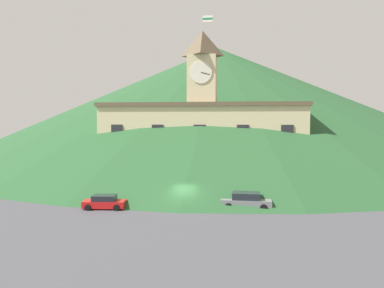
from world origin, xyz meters
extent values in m
plane|color=#424247|center=(0.00, 0.00, 0.00)|extent=(160.00, 160.00, 0.00)
cube|color=beige|center=(0.00, 20.31, 5.78)|extent=(32.36, 8.31, 11.57)
cube|color=brown|center=(0.00, 20.31, 11.87)|extent=(32.96, 8.91, 0.60)
cube|color=beige|center=(0.00, 20.31, 15.91)|extent=(4.50, 4.50, 7.48)
pyramid|color=brown|center=(0.00, 20.31, 21.67)|extent=(4.95, 4.95, 4.05)
cylinder|color=silver|center=(0.00, 18.00, 16.80)|extent=(3.42, 0.12, 3.42)
cube|color=black|center=(0.68, 17.93, 16.63)|extent=(1.38, 0.06, 0.44)
cylinder|color=#B2B2B7|center=(0.00, 20.31, 24.90)|extent=(0.10, 0.10, 2.40)
cube|color=white|center=(0.80, 20.31, 25.55)|extent=(1.60, 0.06, 1.00)
cube|color=#1E8438|center=(0.80, 20.27, 25.55)|extent=(1.60, 0.04, 0.28)
cube|color=#232328|center=(-12.94, 16.07, 5.55)|extent=(1.78, 0.16, 6.36)
cube|color=#232328|center=(-6.47, 16.07, 5.55)|extent=(1.78, 0.16, 6.36)
cube|color=#232328|center=(0.00, 16.07, 5.55)|extent=(1.78, 0.16, 6.36)
cube|color=#232328|center=(6.47, 16.07, 5.55)|extent=(1.78, 0.16, 6.36)
cube|color=#232328|center=(12.94, 16.07, 5.55)|extent=(1.78, 0.16, 6.36)
cube|color=#1E8438|center=(-13.62, 12.35, 1.29)|extent=(5.45, 0.12, 2.58)
cube|color=white|center=(-8.17, 12.35, 1.29)|extent=(5.45, 0.12, 2.58)
cube|color=#1E8438|center=(-2.72, 12.35, 1.29)|extent=(5.45, 0.12, 2.58)
cube|color=white|center=(2.72, 12.35, 1.29)|extent=(5.45, 0.12, 2.58)
cube|color=#1E8438|center=(8.17, 12.35, 1.29)|extent=(5.45, 0.12, 2.58)
cube|color=white|center=(13.62, 12.35, 1.29)|extent=(5.45, 0.12, 2.58)
cone|color=#234C28|center=(0.00, 62.33, 14.44)|extent=(131.44, 131.44, 28.88)
cylinder|color=black|center=(-12.13, 13.41, 2.07)|extent=(0.14, 0.14, 4.14)
cube|color=black|center=(-12.13, 13.41, 3.99)|extent=(0.90, 0.08, 0.08)
sphere|color=white|center=(-12.58, 13.41, 4.17)|extent=(0.36, 0.36, 0.36)
sphere|color=white|center=(-11.68, 13.41, 4.17)|extent=(0.36, 0.36, 0.36)
cylinder|color=black|center=(-0.58, 13.41, 2.32)|extent=(0.14, 0.14, 4.63)
cube|color=black|center=(-0.58, 13.41, 4.48)|extent=(0.90, 0.08, 0.08)
sphere|color=white|center=(-1.03, 13.41, 4.66)|extent=(0.36, 0.36, 0.36)
sphere|color=white|center=(-0.13, 13.41, 4.66)|extent=(0.36, 0.36, 0.36)
cylinder|color=black|center=(11.60, 13.41, 2.34)|extent=(0.14, 0.14, 4.69)
cube|color=black|center=(11.60, 13.41, 4.54)|extent=(0.90, 0.08, 0.08)
sphere|color=white|center=(11.15, 13.41, 4.72)|extent=(0.36, 0.36, 0.36)
sphere|color=white|center=(12.05, 13.41, 4.72)|extent=(0.36, 0.36, 0.36)
cube|color=#B7B7BC|center=(-1.01, 6.67, 0.52)|extent=(3.91, 1.73, 0.74)
cube|color=#1E2328|center=(-1.01, 6.67, 1.20)|extent=(2.16, 1.58, 0.61)
cylinder|color=black|center=(-2.33, 5.81, 0.33)|extent=(0.66, 0.31, 0.66)
cylinder|color=black|center=(-2.34, 7.51, 0.33)|extent=(0.66, 0.31, 0.66)
cylinder|color=black|center=(0.33, 5.83, 0.33)|extent=(0.66, 0.31, 0.66)
cylinder|color=black|center=(0.32, 7.53, 0.33)|extent=(0.66, 0.31, 0.66)
cube|color=slate|center=(6.77, -0.52, 0.61)|extent=(5.35, 2.14, 0.87)
cube|color=#1E2328|center=(6.77, -0.52, 1.40)|extent=(2.96, 1.92, 0.71)
cylinder|color=black|center=(4.94, -1.47, 0.39)|extent=(0.78, 0.38, 0.77)
cylinder|color=black|center=(5.00, 0.53, 0.39)|extent=(0.78, 0.38, 0.77)
cylinder|color=black|center=(8.55, -1.56, 0.39)|extent=(0.78, 0.38, 0.77)
cylinder|color=black|center=(8.60, 0.44, 0.39)|extent=(0.78, 0.38, 0.77)
cube|color=#284C99|center=(-9.48, 3.79, 0.73)|extent=(5.20, 2.28, 1.04)
cube|color=#1E2328|center=(-9.48, 3.79, 1.67)|extent=(2.90, 1.99, 0.85)
cylinder|color=black|center=(-11.26, 2.89, 0.46)|extent=(0.94, 0.41, 0.92)
cylinder|color=black|center=(-11.15, 4.89, 0.46)|extent=(0.94, 0.41, 0.92)
cylinder|color=black|center=(-7.80, 2.70, 0.46)|extent=(0.94, 0.41, 0.92)
cylinder|color=black|center=(-7.69, 4.70, 0.46)|extent=(0.94, 0.41, 0.92)
cube|color=red|center=(-8.17, -2.35, 0.50)|extent=(4.56, 2.23, 0.72)
cube|color=#1E2328|center=(-8.17, -2.35, 1.16)|extent=(2.57, 1.89, 0.59)
cylinder|color=black|center=(-9.57, -3.39, 0.32)|extent=(0.67, 0.39, 0.64)
cylinder|color=black|center=(-9.75, -1.60, 0.32)|extent=(0.67, 0.39, 0.64)
cylinder|color=black|center=(-6.59, -3.09, 0.32)|extent=(0.67, 0.39, 0.64)
cylinder|color=black|center=(-6.77, -1.30, 0.32)|extent=(0.67, 0.39, 0.64)
camera|label=1|loc=(6.08, -40.06, 9.32)|focal=35.00mm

